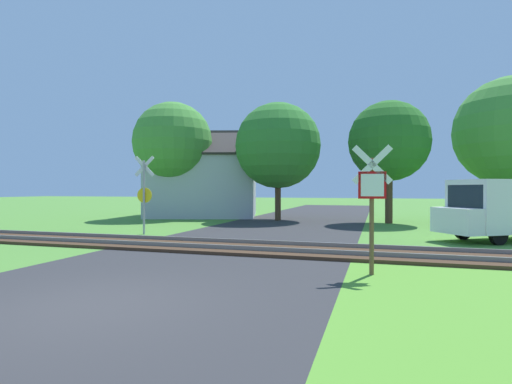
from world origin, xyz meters
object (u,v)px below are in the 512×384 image
(crossing_sign_far, at_px, (144,191))
(tree_right, at_px, (389,141))
(stop_sign_near, at_px, (372,198))
(house, at_px, (204,184))
(tree_center, at_px, (278,146))
(tree_left, at_px, (173,142))
(mail_truck, at_px, (508,207))
(tree_far, at_px, (511,132))

(crossing_sign_far, distance_m, tree_right, 13.46)
(stop_sign_near, bearing_deg, house, -64.17)
(tree_center, bearing_deg, tree_left, -178.26)
(tree_center, bearing_deg, tree_right, -2.40)
(tree_left, xyz_separation_m, tree_center, (7.01, 0.21, -0.44))
(crossing_sign_far, distance_m, mail_truck, 14.09)
(house, relative_size, tree_center, 1.23)
(house, height_order, mail_truck, house)
(tree_right, bearing_deg, tree_center, 177.60)
(house, xyz_separation_m, tree_center, (5.81, -2.07, 2.28))
(stop_sign_near, bearing_deg, tree_center, -77.57)
(stop_sign_near, xyz_separation_m, tree_center, (-5.68, 14.36, 2.82))
(tree_right, distance_m, tree_far, 7.01)
(house, bearing_deg, crossing_sign_far, -93.78)
(tree_left, xyz_separation_m, mail_truck, (17.36, -6.66, -3.72))
(house, height_order, tree_right, tree_right)
(tree_right, distance_m, tree_center, 6.39)
(crossing_sign_far, bearing_deg, mail_truck, 0.14)
(crossing_sign_far, xyz_separation_m, tree_far, (16.55, 10.98, 3.29))
(house, distance_m, tree_left, 3.75)
(tree_left, bearing_deg, tree_center, 1.74)
(stop_sign_near, distance_m, mail_truck, 8.84)
(tree_center, distance_m, mail_truck, 12.85)
(tree_left, distance_m, mail_truck, 18.96)
(tree_center, xyz_separation_m, mail_truck, (10.35, -6.87, -3.29))
(crossing_sign_far, xyz_separation_m, house, (-2.23, 10.97, 0.41))
(crossing_sign_far, xyz_separation_m, tree_left, (-3.43, 8.69, 3.13))
(house, bearing_deg, tree_center, -34.87)
(mail_truck, bearing_deg, tree_left, 36.29)
(stop_sign_near, xyz_separation_m, tree_right, (0.71, 14.09, 2.83))
(stop_sign_near, distance_m, tree_center, 15.70)
(tree_right, bearing_deg, tree_left, 179.77)
(crossing_sign_far, xyz_separation_m, tree_right, (9.97, 8.63, 2.70))
(house, xyz_separation_m, tree_right, (12.20, -2.33, 2.30))
(tree_far, distance_m, tree_center, 13.15)
(tree_left, xyz_separation_m, tree_far, (19.98, 2.29, 0.17))
(crossing_sign_far, relative_size, tree_center, 0.46)
(tree_right, bearing_deg, tree_far, 19.61)
(stop_sign_near, xyz_separation_m, tree_left, (-12.69, 14.15, 3.26))
(house, bearing_deg, tree_right, -26.12)
(tree_far, relative_size, mail_truck, 1.60)
(stop_sign_near, xyz_separation_m, house, (-11.49, 16.43, 0.54))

